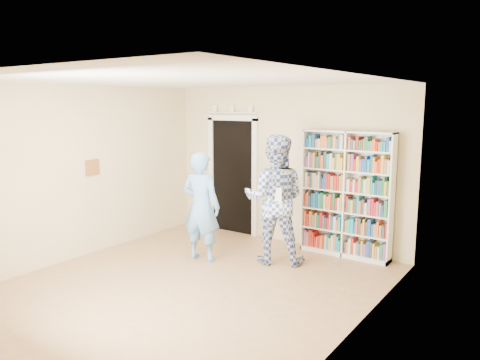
% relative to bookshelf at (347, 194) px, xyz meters
% --- Properties ---
extents(floor, '(5.00, 5.00, 0.00)m').
position_rel_bookshelf_xyz_m(floor, '(-1.20, -2.34, -1.01)').
color(floor, olive).
rests_on(floor, ground).
extents(ceiling, '(5.00, 5.00, 0.00)m').
position_rel_bookshelf_xyz_m(ceiling, '(-1.20, -2.34, 1.69)').
color(ceiling, white).
rests_on(ceiling, wall_back).
extents(wall_back, '(4.50, 0.00, 4.50)m').
position_rel_bookshelf_xyz_m(wall_back, '(-1.20, 0.16, 0.34)').
color(wall_back, beige).
rests_on(wall_back, floor).
extents(wall_left, '(0.00, 5.00, 5.00)m').
position_rel_bookshelf_xyz_m(wall_left, '(-3.45, -2.34, 0.34)').
color(wall_left, beige).
rests_on(wall_left, floor).
extents(wall_right, '(0.00, 5.00, 5.00)m').
position_rel_bookshelf_xyz_m(wall_right, '(1.05, -2.34, 0.34)').
color(wall_right, beige).
rests_on(wall_right, floor).
extents(bookshelf, '(1.45, 0.27, 1.99)m').
position_rel_bookshelf_xyz_m(bookshelf, '(0.00, 0.00, 0.00)').
color(bookshelf, white).
rests_on(bookshelf, floor).
extents(doorway, '(1.10, 0.08, 2.43)m').
position_rel_bookshelf_xyz_m(doorway, '(-2.30, 0.13, 0.17)').
color(doorway, black).
rests_on(doorway, floor).
extents(wall_art, '(0.03, 0.25, 0.25)m').
position_rel_bookshelf_xyz_m(wall_art, '(-3.43, -2.14, 0.39)').
color(wall_art, brown).
rests_on(wall_art, wall_left).
extents(man_blue, '(0.68, 0.51, 1.70)m').
position_rel_bookshelf_xyz_m(man_blue, '(-1.75, -1.47, -0.16)').
color(man_blue, '#67A0E6').
rests_on(man_blue, floor).
extents(man_plaid, '(1.17, 1.06, 1.96)m').
position_rel_bookshelf_xyz_m(man_plaid, '(-0.78, -0.90, -0.03)').
color(man_plaid, navy).
rests_on(man_plaid, floor).
extents(paper_sheet, '(0.22, 0.01, 0.31)m').
position_rel_bookshelf_xyz_m(paper_sheet, '(-0.64, -1.14, 0.05)').
color(paper_sheet, white).
rests_on(paper_sheet, man_plaid).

